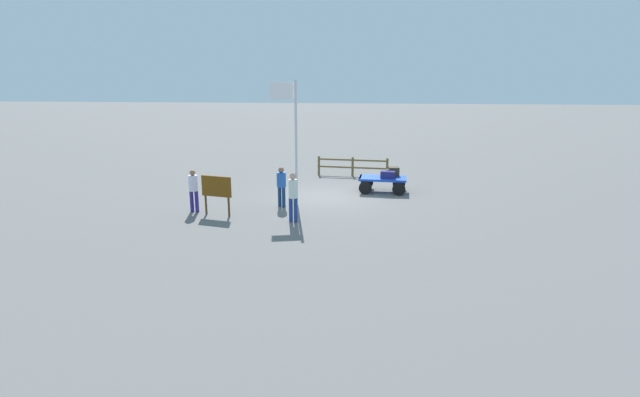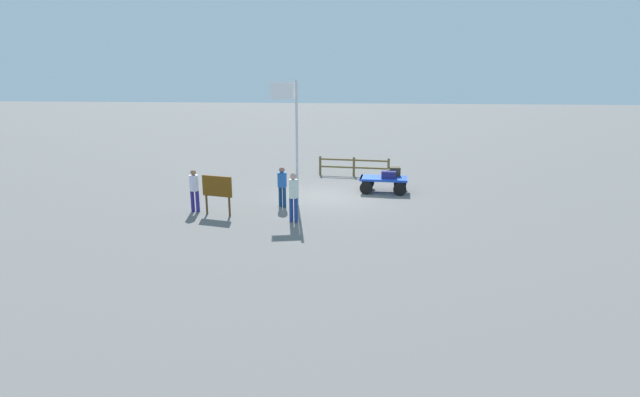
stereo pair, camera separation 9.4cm
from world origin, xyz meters
name	(u,v)px [view 1 (the left image)]	position (x,y,z in m)	size (l,w,h in m)	color
ground_plane	(329,196)	(0.00, 0.00, 0.00)	(120.00, 120.00, 0.00)	slate
luggage_cart	(382,181)	(-2.28, -1.02, 0.48)	(2.15, 1.38, 0.67)	blue
suitcase_olive	(394,171)	(-2.80, -1.39, 0.86)	(0.48, 0.43, 0.40)	#393221
suitcase_grey	(388,175)	(-2.51, -0.85, 0.82)	(0.65, 0.34, 0.31)	navy
suitcase_dark	(392,172)	(-2.75, -1.49, 0.79)	(0.57, 0.33, 0.26)	#453323
worker_lead	(293,194)	(1.06, 3.77, 1.01)	(0.40, 0.40, 1.77)	navy
worker_trailing	(281,183)	(1.78, 1.81, 0.96)	(0.49, 0.49, 1.62)	navy
worker_supervisor	(193,188)	(5.00, 2.80, 0.96)	(0.35, 0.35, 1.64)	navy
flagpole	(292,130)	(1.36, 1.49, 3.01)	(1.03, 0.23, 4.93)	silver
signboard	(216,189)	(3.99, 3.19, 1.01)	(1.19, 0.35, 1.50)	#4C3319
wooden_fence	(353,165)	(-0.90, -4.38, 0.56)	(3.61, 0.50, 0.97)	brown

